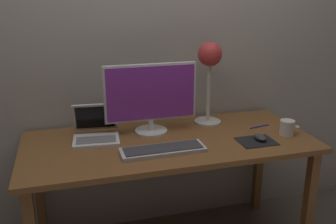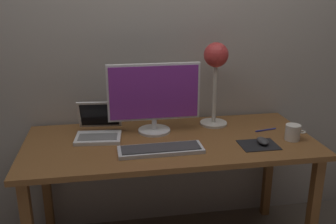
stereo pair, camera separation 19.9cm
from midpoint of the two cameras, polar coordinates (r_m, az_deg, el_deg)
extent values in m
cube|color=#A8A099|center=(2.35, -4.99, 12.19)|extent=(4.80, 0.06, 2.60)
cube|color=brown|center=(2.11, -2.51, -4.62)|extent=(1.60, 0.70, 0.03)
cube|color=brown|center=(2.32, 18.05, -13.63)|extent=(0.05, 0.05, 0.71)
cube|color=brown|center=(2.51, -21.04, -11.41)|extent=(0.05, 0.05, 0.71)
cube|color=brown|center=(2.75, 11.46, -7.76)|extent=(0.05, 0.05, 0.71)
cylinder|color=silver|center=(2.22, -5.14, -2.92)|extent=(0.19, 0.19, 0.01)
cylinder|color=silver|center=(2.20, -5.17, -1.96)|extent=(0.03, 0.03, 0.06)
cube|color=silver|center=(2.14, -5.32, 2.93)|extent=(0.53, 0.03, 0.33)
cube|color=purple|center=(2.13, -5.23, 2.82)|extent=(0.51, 0.00, 0.30)
cube|color=silver|center=(1.95, -3.71, -5.81)|extent=(0.44, 0.15, 0.02)
cube|color=#38383A|center=(1.95, -3.71, -5.49)|extent=(0.41, 0.12, 0.01)
cube|color=silver|center=(2.12, -13.44, -4.26)|extent=(0.27, 0.21, 0.02)
cube|color=slate|center=(2.11, -13.47, -4.13)|extent=(0.22, 0.12, 0.00)
cube|color=silver|center=(2.21, -13.47, -0.75)|extent=(0.26, 0.10, 0.17)
cube|color=black|center=(2.21, -13.47, -0.75)|extent=(0.22, 0.09, 0.15)
cylinder|color=beige|center=(2.36, 3.60, -1.51)|extent=(0.16, 0.16, 0.01)
cylinder|color=silver|center=(2.30, 3.69, 3.21)|extent=(0.02, 0.02, 0.39)
sphere|color=#BF3333|center=(2.26, 3.81, 8.69)|extent=(0.15, 0.15, 0.15)
sphere|color=#FFEAB2|center=(2.25, 3.87, 7.74)|extent=(0.05, 0.05, 0.05)
cube|color=black|center=(2.11, 10.57, -4.41)|extent=(0.20, 0.16, 0.00)
ellipsoid|color=#38383A|center=(2.13, 11.13, -3.80)|extent=(0.06, 0.10, 0.03)
cylinder|color=white|center=(2.23, 15.11, -2.36)|extent=(0.08, 0.08, 0.09)
torus|color=white|center=(2.26, 16.28, -2.22)|extent=(0.05, 0.05, 0.01)
cylinder|color=#2633A5|center=(2.34, 11.27, -2.18)|extent=(0.14, 0.04, 0.01)
camera|label=1|loc=(0.10, -92.86, -0.94)|focal=40.45mm
camera|label=2|loc=(0.10, 87.14, 0.94)|focal=40.45mm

